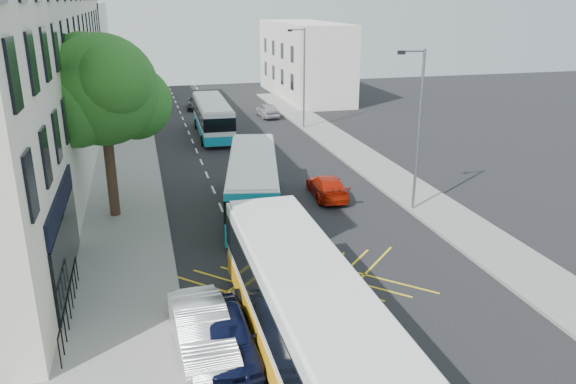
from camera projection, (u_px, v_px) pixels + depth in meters
ground at (404, 371)px, 16.47m from camera, size 120.00×120.00×0.00m
pavement_left at (116, 216)px, 28.09m from camera, size 5.00×70.00×0.15m
pavement_right at (408, 189)px, 31.96m from camera, size 3.00×70.00×0.15m
terrace_main at (12, 63)px, 33.26m from camera, size 8.30×45.00×13.50m
terrace_far at (69, 50)px, 61.72m from camera, size 8.00×20.00×10.00m
building_right at (304, 60)px, 61.69m from camera, size 6.00×18.00×8.00m
street_tree at (102, 91)px, 26.03m from camera, size 6.30×5.70×8.80m
lamp_near at (417, 123)px, 27.43m from camera, size 1.45×0.15×8.00m
lamp_far at (303, 73)px, 45.70m from camera, size 1.45×0.15×8.00m
railings at (69, 304)px, 18.73m from camera, size 0.08×5.60×1.14m
bus_near at (305, 312)px, 16.30m from camera, size 2.96×11.70×3.29m
bus_mid at (253, 183)px, 28.37m from camera, size 4.43×10.57×2.89m
bus_far at (213, 117)px, 44.50m from camera, size 2.69×10.05×2.81m
motorbike at (368, 374)px, 15.01m from camera, size 0.79×1.99×1.81m
parked_car_blue at (227, 336)px, 16.94m from camera, size 1.76×4.26×1.44m
parked_car_silver at (202, 331)px, 17.13m from camera, size 1.87×4.69×1.52m
red_hatchback at (327, 186)px, 30.81m from camera, size 2.04×4.31×1.22m
distant_car_grey at (197, 103)px, 55.75m from camera, size 2.39×4.39×1.17m
distant_car_silver at (267, 110)px, 51.70m from camera, size 1.76×3.90×1.30m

